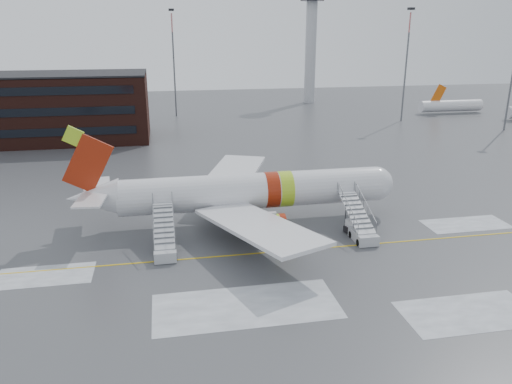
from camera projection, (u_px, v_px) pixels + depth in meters
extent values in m
plane|color=#494C4F|center=(290.00, 246.00, 48.09)|extent=(260.00, 260.00, 0.00)
cylinder|color=silver|center=(253.00, 191.00, 53.24)|extent=(28.00, 3.80, 3.80)
sphere|color=silver|center=(376.00, 184.00, 55.71)|extent=(3.80, 3.80, 3.80)
cube|color=black|center=(385.00, 179.00, 55.74)|extent=(1.09, 1.60, 0.97)
cone|color=silver|center=(93.00, 198.00, 50.26)|extent=(5.20, 3.72, 3.72)
cube|color=maroon|center=(88.00, 164.00, 49.13)|extent=(5.27, 0.30, 6.09)
cube|color=#AAD522|center=(73.00, 136.00, 48.07)|extent=(2.16, 0.26, 2.16)
cube|color=silver|center=(97.00, 184.00, 52.52)|extent=(3.07, 4.85, 0.18)
cube|color=silver|center=(91.00, 200.00, 47.67)|extent=(3.07, 4.85, 0.18)
cube|color=silver|center=(232.00, 175.00, 61.18)|extent=(10.72, 15.97, 1.13)
cube|color=silver|center=(258.00, 226.00, 45.31)|extent=(10.72, 15.97, 1.13)
cylinder|color=silver|center=(249.00, 193.00, 58.79)|extent=(3.40, 2.10, 2.10)
cylinder|color=silver|center=(267.00, 225.00, 49.08)|extent=(3.40, 2.10, 2.10)
cylinder|color=#595B60|center=(357.00, 206.00, 56.17)|extent=(0.20, 0.20, 1.80)
cylinder|color=black|center=(357.00, 210.00, 56.31)|extent=(0.90, 0.56, 0.90)
cylinder|color=black|center=(244.00, 210.00, 56.34)|extent=(0.90, 0.56, 0.90)
cylinder|color=black|center=(252.00, 226.00, 51.86)|extent=(0.90, 0.56, 0.90)
cube|color=#B3B6BB|center=(363.00, 236.00, 49.07)|extent=(2.00, 3.20, 1.00)
cube|color=#B3B6BB|center=(357.00, 213.00, 50.51)|extent=(1.90, 5.87, 2.52)
cube|color=#B3B6BB|center=(346.00, 192.00, 53.22)|extent=(1.90, 1.40, 0.15)
cylinder|color=#595B60|center=(346.00, 208.00, 53.38)|extent=(0.16, 0.16, 3.40)
cylinder|color=black|center=(359.00, 243.00, 48.04)|extent=(0.25, 0.70, 0.70)
cylinder|color=black|center=(368.00, 233.00, 50.23)|extent=(0.25, 0.70, 0.70)
cube|color=#AFB2B7|center=(165.00, 251.00, 45.67)|extent=(2.00, 3.20, 1.00)
cube|color=#AFB2B7|center=(164.00, 226.00, 47.10)|extent=(1.90, 5.87, 2.52)
cube|color=#AFB2B7|center=(163.00, 203.00, 49.82)|extent=(1.90, 1.40, 0.15)
cylinder|color=#595B60|center=(164.00, 220.00, 49.97)|extent=(0.16, 0.16, 3.40)
cylinder|color=black|center=(155.00, 259.00, 44.64)|extent=(0.25, 0.70, 0.70)
cylinder|color=black|center=(175.00, 248.00, 46.82)|extent=(0.25, 0.70, 0.70)
cube|color=black|center=(357.00, 229.00, 51.26)|extent=(2.77, 1.97, 0.63)
cube|color=silver|center=(354.00, 224.00, 50.87)|extent=(1.54, 1.54, 0.80)
cube|color=black|center=(354.00, 221.00, 50.78)|extent=(1.35, 1.41, 0.13)
cylinder|color=black|center=(354.00, 233.00, 50.38)|extent=(0.43, 0.68, 0.63)
cylinder|color=black|center=(368.00, 230.00, 51.13)|extent=(0.43, 0.68, 0.63)
cylinder|color=black|center=(346.00, 229.00, 51.44)|extent=(0.43, 0.68, 0.63)
cylinder|color=black|center=(360.00, 226.00, 52.20)|extent=(0.43, 0.68, 0.63)
cylinder|color=#B2B5BA|center=(311.00, 51.00, 137.71)|extent=(3.00, 3.00, 28.00)
cylinder|color=#595B60|center=(405.00, 78.00, 110.40)|extent=(0.36, 0.36, 19.20)
cylinder|color=#CC7272|center=(410.00, 23.00, 106.80)|extent=(0.32, 0.32, 4.32)
cube|color=black|center=(411.00, 9.00, 105.90)|extent=(1.20, 1.20, 0.50)
cylinder|color=#595B60|center=(174.00, 75.00, 116.49)|extent=(0.36, 0.36, 19.20)
cylinder|color=#CC7272|center=(172.00, 23.00, 112.90)|extent=(0.32, 0.32, 4.32)
cube|color=black|center=(171.00, 10.00, 112.00)|extent=(1.20, 1.20, 0.50)
cylinder|color=#595B60|center=(511.00, 83.00, 100.16)|extent=(0.36, 0.36, 19.20)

